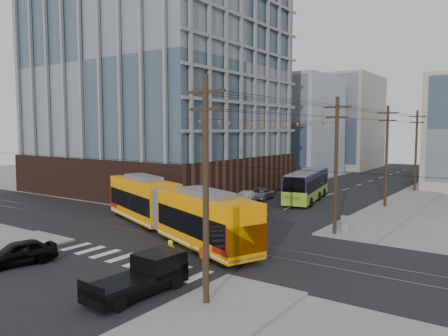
% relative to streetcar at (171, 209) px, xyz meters
% --- Properties ---
extents(ground, '(160.00, 160.00, 0.00)m').
position_rel_streetcar_xyz_m(ground, '(2.60, -3.90, -2.05)').
color(ground, slate).
extents(office_building, '(30.00, 25.00, 28.60)m').
position_rel_streetcar_xyz_m(office_building, '(-19.40, 19.10, 12.25)').
color(office_building, '#381E16').
rests_on(office_building, ground).
extents(bg_bldg_nw_near, '(18.00, 16.00, 18.00)m').
position_rel_streetcar_xyz_m(bg_bldg_nw_near, '(-14.40, 48.10, 6.95)').
color(bg_bldg_nw_near, '#8C99A5').
rests_on(bg_bldg_nw_near, ground).
extents(bg_bldg_nw_far, '(16.00, 18.00, 20.00)m').
position_rel_streetcar_xyz_m(bg_bldg_nw_far, '(-11.40, 68.10, 7.95)').
color(bg_bldg_nw_far, gray).
rests_on(bg_bldg_nw_far, ground).
extents(utility_pole_near, '(0.30, 0.30, 11.00)m').
position_rel_streetcar_xyz_m(utility_pole_near, '(11.10, -9.90, 3.45)').
color(utility_pole_near, black).
rests_on(utility_pole_near, ground).
extents(utility_pole_far, '(0.30, 0.30, 11.00)m').
position_rel_streetcar_xyz_m(utility_pole_far, '(11.10, 52.10, 3.45)').
color(utility_pole_far, black).
rests_on(utility_pole_far, ground).
extents(streetcar, '(20.81, 10.89, 4.10)m').
position_rel_streetcar_xyz_m(streetcar, '(0.00, 0.00, 0.00)').
color(streetcar, '#FC8E00').
rests_on(streetcar, ground).
extents(city_bus, '(5.31, 13.05, 3.61)m').
position_rel_streetcar_xyz_m(city_bus, '(2.10, 21.84, -0.24)').
color(city_bus, '#19153E').
rests_on(city_bus, ground).
extents(pickup_truck, '(2.30, 5.69, 1.90)m').
position_rel_streetcar_xyz_m(pickup_truck, '(7.44, -10.92, -1.10)').
color(pickup_truck, black).
rests_on(pickup_truck, ground).
extents(black_sedan, '(2.99, 4.89, 1.55)m').
position_rel_streetcar_xyz_m(black_sedan, '(-2.34, -11.61, -1.27)').
color(black_sedan, black).
rests_on(black_sedan, ground).
extents(parked_car_silver, '(2.34, 4.31, 1.35)m').
position_rel_streetcar_xyz_m(parked_car_silver, '(-3.42, 11.39, -1.38)').
color(parked_car_silver, '#9094A5').
rests_on(parked_car_silver, ground).
extents(parked_car_white, '(2.99, 5.13, 1.40)m').
position_rel_streetcar_xyz_m(parked_car_white, '(-3.07, 16.78, -1.35)').
color(parked_car_white, silver).
rests_on(parked_car_white, ground).
extents(parked_car_grey, '(3.21, 5.47, 1.43)m').
position_rel_streetcar_xyz_m(parked_car_grey, '(-2.81, 19.66, -1.34)').
color(parked_car_grey, slate).
rests_on(parked_car_grey, ground).
extents(pedestrian, '(0.57, 0.76, 1.88)m').
position_rel_streetcar_xyz_m(pedestrian, '(6.30, -7.02, -1.11)').
color(pedestrian, yellow).
rests_on(pedestrian, ground).
extents(stop_sign, '(0.89, 0.89, 2.33)m').
position_rel_streetcar_xyz_m(stop_sign, '(10.10, -8.87, -0.89)').
color(stop_sign, '#AD2E09').
rests_on(stop_sign, ground).
extents(jersey_barrier, '(2.12, 3.82, 0.75)m').
position_rel_streetcar_xyz_m(jersey_barrier, '(10.90, 9.98, -1.67)').
color(jersey_barrier, slate).
rests_on(jersey_barrier, ground).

